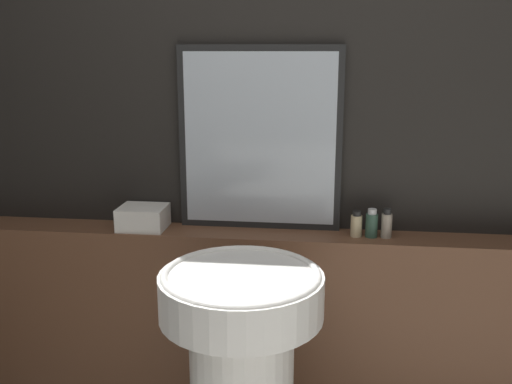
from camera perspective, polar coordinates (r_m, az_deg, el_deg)
name	(u,v)px	position (r m, az deg, el deg)	size (l,w,h in m)	color
wall_back	(266,136)	(2.26, 1.05, 5.67)	(8.00, 0.06, 2.50)	black
vanity_counter	(263,336)	(2.40, 0.66, -14.18)	(2.52, 0.18, 0.89)	brown
pedestal_sink	(242,380)	(1.96, -1.43, -18.24)	(0.52, 0.52, 0.91)	white
mirror	(260,139)	(2.22, 0.38, 5.30)	(0.64, 0.03, 0.71)	black
towel_stack	(143,217)	(2.32, -11.22, -2.51)	(0.18, 0.16, 0.09)	silver
shampoo_bottle	(356,225)	(2.21, 10.00, -3.24)	(0.04, 0.04, 0.10)	#C6B284
conditioner_bottle	(372,224)	(2.21, 11.49, -3.16)	(0.05, 0.05, 0.11)	#2D4C3D
lotion_bottle	(387,224)	(2.21, 12.93, -3.16)	(0.04, 0.04, 0.11)	gray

